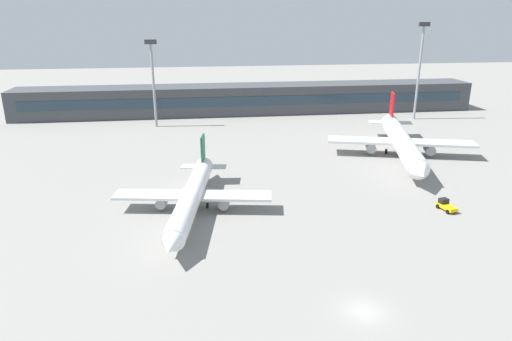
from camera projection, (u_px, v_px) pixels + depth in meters
name	position (u px, v px, depth m)	size (l,w,h in m)	color
ground_plane	(290.00, 184.00, 88.21)	(400.00, 400.00, 0.00)	gray
terminal_building	(249.00, 99.00, 148.32)	(144.63, 12.13, 9.00)	#3F4247
airplane_near	(192.00, 197.00, 74.77)	(26.10, 37.08, 9.19)	white
airplane_mid	(402.00, 142.00, 103.15)	(32.65, 45.97, 11.56)	white
baggage_tug_yellow	(446.00, 205.00, 76.44)	(2.38, 3.82, 1.75)	#F2B20C
floodlight_tower_west	(153.00, 77.00, 127.63)	(3.20, 0.80, 23.96)	gray
floodlight_tower_east	(420.00, 65.00, 136.10)	(3.20, 0.80, 28.25)	gray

